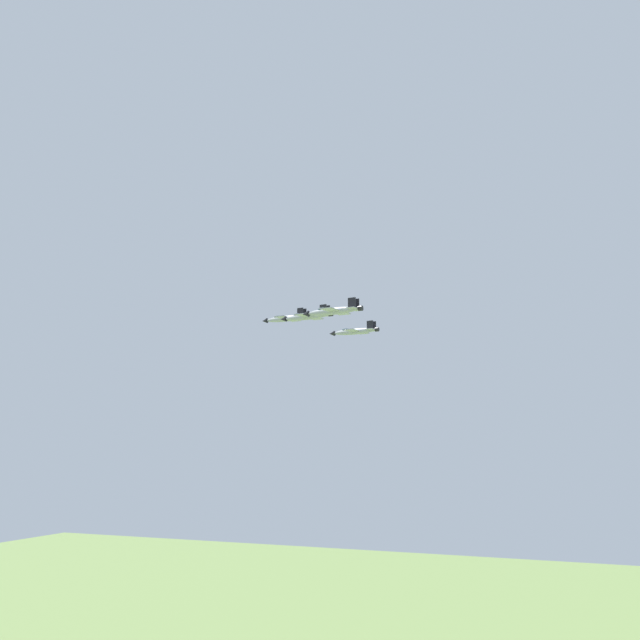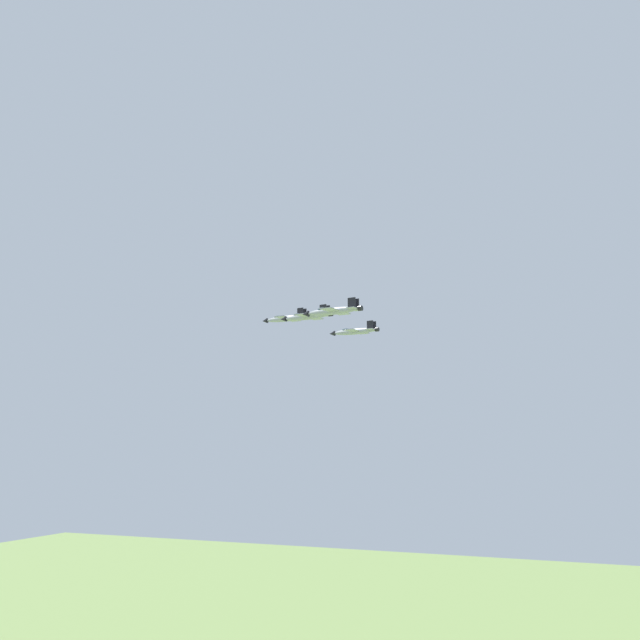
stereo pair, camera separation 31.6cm
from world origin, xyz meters
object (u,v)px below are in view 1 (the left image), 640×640
at_px(jet_left_wingman, 307,316).
at_px(jet_right_wingman, 355,331).
at_px(jet_lead, 286,318).
at_px(jet_left_outer, 333,311).

distance_m(jet_left_wingman, jet_right_wingman, 28.59).
bearing_deg(jet_left_wingman, jet_right_wingman, -89.50).
relative_size(jet_left_wingman, jet_right_wingman, 0.97).
distance_m(jet_lead, jet_right_wingman, 22.35).
xyz_separation_m(jet_lead, jet_left_outer, (33.29, 28.97, -5.36)).
bearing_deg(jet_right_wingman, jet_left_wingman, 90.99).
height_order(jet_lead, jet_left_wingman, jet_lead).
distance_m(jet_lead, jet_left_wingman, 22.28).
height_order(jet_right_wingman, jet_left_outer, jet_right_wingman).
distance_m(jet_lead, jet_left_outer, 44.46).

